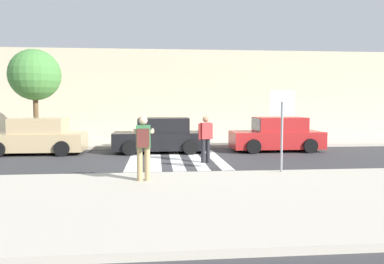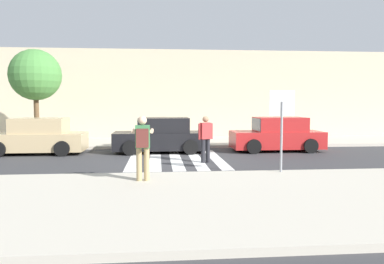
% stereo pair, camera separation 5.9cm
% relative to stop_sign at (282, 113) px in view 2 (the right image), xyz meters
% --- Properties ---
extents(ground_plane, '(120.00, 120.00, 0.00)m').
position_rel_stop_sign_xyz_m(ground_plane, '(-2.99, 3.45, -1.91)').
color(ground_plane, '#38383A').
extents(sidewalk_near, '(60.00, 6.00, 0.14)m').
position_rel_stop_sign_xyz_m(sidewalk_near, '(-2.99, -2.75, -1.84)').
color(sidewalk_near, beige).
rests_on(sidewalk_near, ground).
extents(sidewalk_far, '(60.00, 4.80, 0.14)m').
position_rel_stop_sign_xyz_m(sidewalk_far, '(-2.99, 9.45, -1.84)').
color(sidewalk_far, beige).
rests_on(sidewalk_far, ground).
extents(building_facade_far, '(56.00, 4.00, 5.40)m').
position_rel_stop_sign_xyz_m(building_facade_far, '(-2.99, 13.85, 0.79)').
color(building_facade_far, beige).
rests_on(building_facade_far, ground).
extents(crosswalk_stripe_0, '(0.44, 5.20, 0.01)m').
position_rel_stop_sign_xyz_m(crosswalk_stripe_0, '(-4.59, 3.65, -1.91)').
color(crosswalk_stripe_0, silver).
rests_on(crosswalk_stripe_0, ground).
extents(crosswalk_stripe_1, '(0.44, 5.20, 0.01)m').
position_rel_stop_sign_xyz_m(crosswalk_stripe_1, '(-3.79, 3.65, -1.91)').
color(crosswalk_stripe_1, silver).
rests_on(crosswalk_stripe_1, ground).
extents(crosswalk_stripe_2, '(0.44, 5.20, 0.01)m').
position_rel_stop_sign_xyz_m(crosswalk_stripe_2, '(-2.99, 3.65, -1.91)').
color(crosswalk_stripe_2, silver).
rests_on(crosswalk_stripe_2, ground).
extents(crosswalk_stripe_3, '(0.44, 5.20, 0.01)m').
position_rel_stop_sign_xyz_m(crosswalk_stripe_3, '(-2.19, 3.65, -1.91)').
color(crosswalk_stripe_3, silver).
rests_on(crosswalk_stripe_3, ground).
extents(crosswalk_stripe_4, '(0.44, 5.20, 0.01)m').
position_rel_stop_sign_xyz_m(crosswalk_stripe_4, '(-1.39, 3.65, -1.91)').
color(crosswalk_stripe_4, silver).
rests_on(crosswalk_stripe_4, ground).
extents(stop_sign, '(0.76, 0.08, 2.44)m').
position_rel_stop_sign_xyz_m(stop_sign, '(0.00, 0.00, 0.00)').
color(stop_sign, gray).
rests_on(stop_sign, sidewalk_near).
extents(photographer_with_backpack, '(0.58, 0.84, 1.72)m').
position_rel_stop_sign_xyz_m(photographer_with_backpack, '(-4.08, -0.95, -0.75)').
color(photographer_with_backpack, tan).
rests_on(photographer_with_backpack, sidewalk_near).
extents(pedestrian_crossing, '(0.56, 0.34, 1.72)m').
position_rel_stop_sign_xyz_m(pedestrian_crossing, '(-1.93, 2.76, -0.94)').
color(pedestrian_crossing, '#232328').
rests_on(pedestrian_crossing, ground).
extents(parked_car_tan, '(4.10, 1.92, 1.55)m').
position_rel_stop_sign_xyz_m(parked_car_tan, '(-8.85, 5.75, -1.19)').
color(parked_car_tan, tan).
rests_on(parked_car_tan, ground).
extents(parked_car_black, '(4.10, 1.92, 1.55)m').
position_rel_stop_sign_xyz_m(parked_car_black, '(-3.52, 5.75, -1.19)').
color(parked_car_black, black).
rests_on(parked_car_black, ground).
extents(parked_car_red, '(4.10, 1.92, 1.55)m').
position_rel_stop_sign_xyz_m(parked_car_red, '(1.76, 5.75, -1.19)').
color(parked_car_red, red).
rests_on(parked_car_red, ground).
extents(street_tree_west, '(2.47, 2.47, 4.65)m').
position_rel_stop_sign_xyz_m(street_tree_west, '(-9.58, 8.04, 1.62)').
color(street_tree_west, brown).
rests_on(street_tree_west, sidewalk_far).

